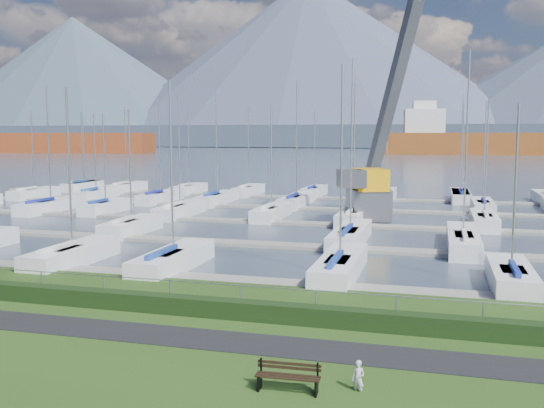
% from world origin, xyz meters
% --- Properties ---
extents(path, '(160.00, 2.00, 0.04)m').
position_xyz_m(path, '(0.00, -3.00, 0.01)').
color(path, black).
rests_on(path, grass).
extents(water, '(800.00, 540.00, 0.20)m').
position_xyz_m(water, '(0.00, 260.00, -0.40)').
color(water, '#3B4757').
extents(hedge, '(80.00, 0.70, 0.70)m').
position_xyz_m(hedge, '(0.00, -0.40, 0.35)').
color(hedge, black).
rests_on(hedge, grass).
extents(fence, '(80.00, 0.04, 0.04)m').
position_xyz_m(fence, '(0.00, 0.00, 1.20)').
color(fence, gray).
rests_on(fence, grass).
extents(foothill, '(900.00, 80.00, 12.00)m').
position_xyz_m(foothill, '(0.00, 330.00, 6.00)').
color(foothill, '#3E495B').
rests_on(foothill, water).
extents(mountains, '(1190.00, 360.00, 115.00)m').
position_xyz_m(mountains, '(7.35, 404.62, 46.68)').
color(mountains, '#465867').
rests_on(mountains, water).
extents(docks, '(90.00, 41.60, 0.25)m').
position_xyz_m(docks, '(0.00, 26.00, -0.22)').
color(docks, gray).
rests_on(docks, water).
extents(bench_right, '(1.82, 0.49, 0.85)m').
position_xyz_m(bench_right, '(5.50, -6.38, 0.42)').
color(bench_right, black).
rests_on(bench_right, grass).
extents(person, '(0.44, 0.36, 1.02)m').
position_xyz_m(person, '(7.36, -5.84, 0.51)').
color(person, silver).
rests_on(person, grass).
extents(crane, '(7.68, 12.94, 22.35)m').
position_xyz_m(crane, '(4.25, 30.02, 5.33)').
color(crane, slate).
rests_on(crane, water).
extents(cargo_ship_west, '(87.64, 31.56, 21.50)m').
position_xyz_m(cargo_ship_west, '(-145.15, 184.28, 3.68)').
color(cargo_ship_west, brown).
rests_on(cargo_ship_west, water).
extents(cargo_ship_mid, '(98.56, 27.16, 21.50)m').
position_xyz_m(cargo_ship_mid, '(33.41, 210.94, 3.56)').
color(cargo_ship_mid, brown).
rests_on(cargo_ship_mid, water).
extents(sailboat_fleet, '(75.69, 49.64, 12.95)m').
position_xyz_m(sailboat_fleet, '(-2.75, 28.86, 5.29)').
color(sailboat_fleet, '#214DA6').
rests_on(sailboat_fleet, water).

